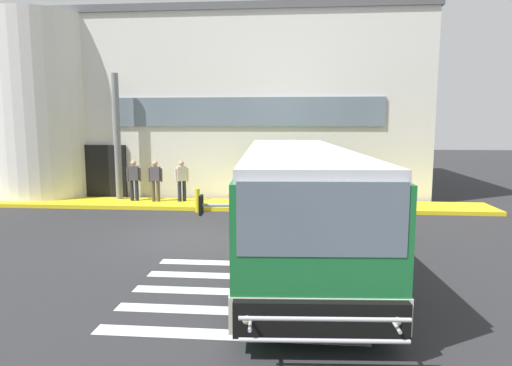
# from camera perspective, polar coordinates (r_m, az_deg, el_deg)

# --- Properties ---
(ground_plane) EXTENTS (80.00, 90.00, 0.02)m
(ground_plane) POSITION_cam_1_polar(r_m,az_deg,el_deg) (13.36, -8.24, -6.88)
(ground_plane) COLOR #2B2B2D
(ground_plane) RESTS_ON ground
(bay_paint_stripes) EXTENTS (4.40, 3.96, 0.01)m
(bay_paint_stripes) POSITION_cam_1_polar(r_m,az_deg,el_deg) (9.07, -1.78, -13.84)
(bay_paint_stripes) COLOR silver
(bay_paint_stripes) RESTS_ON ground
(terminal_building) EXTENTS (19.12, 13.80, 8.21)m
(terminal_building) POSITION_cam_1_polar(r_m,az_deg,el_deg) (24.41, -3.74, 9.48)
(terminal_building) COLOR silver
(terminal_building) RESTS_ON ground
(boarding_curb) EXTENTS (21.32, 2.00, 0.15)m
(boarding_curb) POSITION_cam_1_polar(r_m,az_deg,el_deg) (17.93, -4.75, -2.79)
(boarding_curb) COLOR yellow
(boarding_curb) RESTS_ON ground
(entry_support_column) EXTENTS (0.28, 0.28, 5.22)m
(entry_support_column) POSITION_cam_1_polar(r_m,az_deg,el_deg) (19.44, -17.43, 5.67)
(entry_support_column) COLOR slate
(entry_support_column) RESTS_ON boarding_curb
(bus_main_foreground) EXTENTS (3.28, 11.69, 2.70)m
(bus_main_foreground) POSITION_cam_1_polar(r_m,az_deg,el_deg) (11.65, 5.12, -2.21)
(bus_main_foreground) COLOR #1E7238
(bus_main_foreground) RESTS_ON ground
(passenger_near_column) EXTENTS (0.59, 0.41, 1.68)m
(passenger_near_column) POSITION_cam_1_polar(r_m,az_deg,el_deg) (18.94, -15.41, 0.70)
(passenger_near_column) COLOR #1E2338
(passenger_near_column) RESTS_ON boarding_curb
(passenger_by_doorway) EXTENTS (0.59, 0.23, 1.68)m
(passenger_by_doorway) POSITION_cam_1_polar(r_m,az_deg,el_deg) (18.50, -12.81, 0.52)
(passenger_by_doorway) COLOR #4C4233
(passenger_by_doorway) RESTS_ON boarding_curb
(passenger_at_curb_edge) EXTENTS (0.52, 0.38, 1.68)m
(passenger_at_curb_edge) POSITION_cam_1_polar(r_m,az_deg,el_deg) (18.33, -9.54, 0.54)
(passenger_at_curb_edge) COLOR #1E2338
(passenger_at_curb_edge) RESTS_ON boarding_curb
(safety_bollard_yellow) EXTENTS (0.18, 0.18, 0.90)m
(safety_bollard_yellow) POSITION_cam_1_polar(r_m,az_deg,el_deg) (16.83, -7.53, -2.23)
(safety_bollard_yellow) COLOR yellow
(safety_bollard_yellow) RESTS_ON ground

